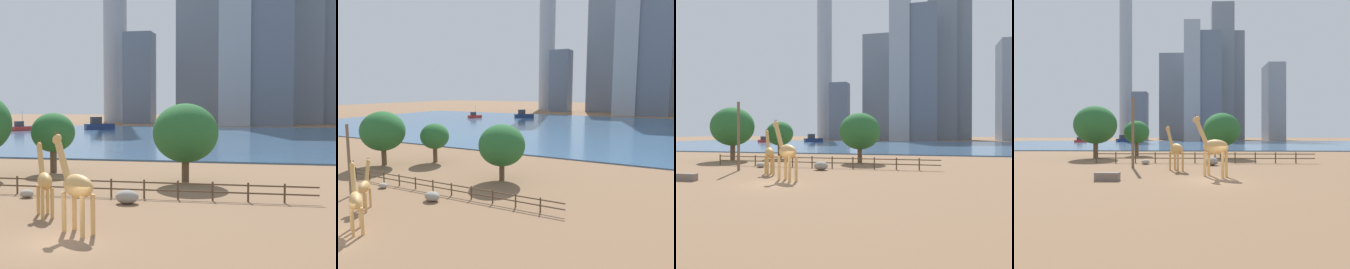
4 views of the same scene
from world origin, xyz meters
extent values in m
plane|color=brown|center=(0.00, 80.00, 0.00)|extent=(400.00, 400.00, 0.00)
cube|color=#3D6084|center=(0.00, 77.00, 0.10)|extent=(180.00, 86.00, 0.20)
cylinder|color=tan|center=(-3.60, 5.66, 0.88)|extent=(0.28, 0.28, 1.76)
cylinder|color=tan|center=(-3.15, 5.97, 0.88)|extent=(0.28, 0.28, 1.76)
cylinder|color=tan|center=(-2.81, 4.54, 0.88)|extent=(0.28, 0.28, 1.76)
cylinder|color=tan|center=(-2.37, 4.86, 0.88)|extent=(0.28, 0.28, 1.76)
ellipsoid|color=tan|center=(-2.98, 5.26, 2.07)|extent=(1.76, 2.04, 1.02)
cylinder|color=tan|center=(-3.66, 6.22, 3.13)|extent=(0.94, 1.14, 1.87)
ellipsoid|color=tan|center=(-3.92, 6.58, 4.00)|extent=(0.69, 0.79, 0.65)
cone|color=brown|center=(-3.99, 6.54, 4.29)|extent=(0.13, 0.13, 0.19)
cone|color=brown|center=(-3.86, 6.63, 4.29)|extent=(0.13, 0.13, 0.19)
cylinder|color=tan|center=(-0.49, 2.06, 1.03)|extent=(0.33, 0.33, 2.06)
cylinder|color=tan|center=(-0.14, 2.59, 1.03)|extent=(0.33, 0.33, 2.06)
cylinder|color=tan|center=(0.83, 1.18, 1.03)|extent=(0.33, 0.33, 2.06)
cylinder|color=tan|center=(1.18, 1.71, 1.03)|extent=(0.33, 0.33, 2.06)
ellipsoid|color=tan|center=(0.34, 1.89, 2.41)|extent=(2.39, 2.02, 1.19)
cylinder|color=tan|center=(-0.78, 2.64, 3.67)|extent=(1.30, 1.04, 2.21)
ellipsoid|color=tan|center=(-1.19, 2.91, 4.70)|extent=(0.93, 0.79, 0.75)
cone|color=brown|center=(-1.24, 2.83, 5.04)|extent=(0.15, 0.15, 0.22)
cone|color=brown|center=(-1.14, 2.99, 5.04)|extent=(0.15, 0.15, 0.22)
cylinder|color=brown|center=(-7.52, 7.24, 3.60)|extent=(0.28, 0.28, 7.20)
ellipsoid|color=gray|center=(0.67, 9.84, 0.45)|extent=(1.55, 1.21, 0.91)
ellipsoid|color=gray|center=(-6.79, 10.58, 0.29)|extent=(0.97, 0.77, 0.57)
cylinder|color=#4C3826|center=(-13.00, 12.00, 0.65)|extent=(0.14, 0.14, 1.30)
cylinder|color=#4C3826|center=(-10.62, 12.00, 0.65)|extent=(0.14, 0.14, 1.30)
cylinder|color=#4C3826|center=(-8.23, 12.00, 0.65)|extent=(0.14, 0.14, 1.30)
cylinder|color=#4C3826|center=(-5.85, 12.00, 0.65)|extent=(0.14, 0.14, 1.30)
cylinder|color=#4C3826|center=(-3.47, 12.00, 0.65)|extent=(0.14, 0.14, 1.30)
cylinder|color=#4C3826|center=(-1.08, 12.00, 0.65)|extent=(0.14, 0.14, 1.30)
cylinder|color=#4C3826|center=(1.30, 12.00, 0.65)|extent=(0.14, 0.14, 1.30)
cylinder|color=#4C3826|center=(3.68, 12.00, 0.65)|extent=(0.14, 0.14, 1.30)
cylinder|color=#4C3826|center=(6.07, 12.00, 0.65)|extent=(0.14, 0.14, 1.30)
cylinder|color=#4C3826|center=(8.45, 12.00, 0.65)|extent=(0.14, 0.14, 1.30)
cylinder|color=#4C3826|center=(10.83, 12.00, 0.65)|extent=(0.14, 0.14, 1.30)
cube|color=#4C3826|center=(0.00, 12.00, 1.10)|extent=(26.10, 0.08, 0.10)
cube|color=#4C3826|center=(0.00, 12.00, 0.59)|extent=(26.10, 0.08, 0.10)
cylinder|color=brown|center=(-10.40, 23.41, 1.09)|extent=(0.63, 0.63, 2.18)
ellipsoid|color=#26602D|center=(-10.40, 23.41, 3.83)|extent=(4.14, 4.14, 3.73)
cylinder|color=brown|center=(3.03, 19.31, 1.00)|extent=(0.62, 0.62, 1.99)
ellipsoid|color=#26602D|center=(3.03, 19.31, 4.16)|extent=(5.41, 5.41, 4.87)
cylinder|color=brown|center=(-15.39, 18.41, 1.20)|extent=(0.69, 0.69, 2.39)
ellipsoid|color=#26602D|center=(-15.39, 18.41, 4.84)|extent=(6.11, 6.11, 5.50)
cube|color=#B22D28|center=(-47.74, 90.33, 0.72)|extent=(4.09, 5.43, 1.03)
cube|color=#333338|center=(-48.05, 89.76, 1.85)|extent=(1.98, 2.23, 1.24)
cylinder|color=silver|center=(-47.62, 90.56, 3.04)|extent=(0.16, 0.16, 3.62)
cube|color=navy|center=(-31.44, 99.45, 0.92)|extent=(7.33, 6.24, 1.43)
cube|color=#333338|center=(-32.17, 98.93, 2.49)|extent=(3.10, 2.89, 1.72)
cube|color=slate|center=(-33.15, 146.75, 15.19)|extent=(9.64, 8.58, 30.39)
cube|color=slate|center=(-13.17, 155.58, 28.54)|extent=(16.72, 8.80, 57.07)
cube|color=#939EAD|center=(-0.15, 136.25, 34.60)|extent=(9.36, 14.01, 69.21)
cube|color=slate|center=(9.35, 136.41, 31.75)|extent=(14.85, 12.09, 63.50)
cylinder|color=#939EAD|center=(-44.88, 157.41, 52.11)|extent=(8.50, 8.50, 104.21)
camera|label=1|loc=(9.72, -22.43, 6.55)|focal=55.00mm
camera|label=2|loc=(20.99, -13.32, 10.40)|focal=35.00mm
camera|label=3|loc=(11.40, -23.27, 4.02)|focal=35.00mm
camera|label=4|loc=(-1.77, -19.27, 3.38)|focal=28.00mm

